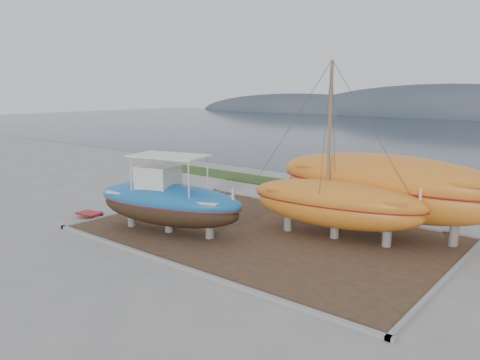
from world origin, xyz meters
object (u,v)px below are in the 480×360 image
Objects in this scene: white_dinghy at (201,202)px; orange_sailboat at (338,152)px; blue_caique at (168,194)px; red_trailer at (89,215)px; orange_bare_hull at (385,195)px.

orange_sailboat is (8.85, 0.46, 3.80)m from white_dinghy.
white_dinghy is (-1.62, 4.13, -1.46)m from blue_caique.
blue_caique is at bearing 3.24° from red_trailer.
red_trailer is (-14.58, -8.10, -1.91)m from orange_bare_hull.
white_dinghy is 1.82× the size of red_trailer.
orange_sailboat is 4.20× the size of red_trailer.
orange_sailboat is at bearing 19.19° from white_dinghy.
red_trailer is at bearing -150.60° from orange_bare_hull.
orange_bare_hull is (8.70, 7.13, -0.04)m from blue_caique.
orange_sailboat reaches higher than blue_caique.
orange_bare_hull is at bearing 50.77° from orange_sailboat.
blue_caique is 3.99× the size of red_trailer.
orange_sailboat reaches higher than white_dinghy.
orange_sailboat is 3.78m from orange_bare_hull.
blue_caique is at bearing -52.32° from white_dinghy.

